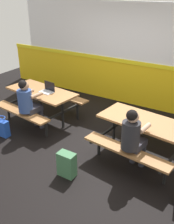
{
  "coord_description": "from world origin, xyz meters",
  "views": [
    {
      "loc": [
        2.58,
        -3.98,
        2.92
      ],
      "look_at": [
        0.0,
        0.15,
        0.55
      ],
      "focal_mm": 41.78,
      "sensor_mm": 36.0,
      "label": 1
    }
  ],
  "objects_px": {
    "student_nearer": "(28,102)",
    "student_further": "(133,136)",
    "laptop_silver": "(48,90)",
    "picnic_table_right": "(145,129)",
    "tote_bag_bright": "(2,127)",
    "picnic_table_left": "(42,97)",
    "satchel_spare": "(67,164)"
  },
  "relations": [
    {
      "from": "student_nearer",
      "to": "tote_bag_bright",
      "type": "height_order",
      "value": "student_nearer"
    },
    {
      "from": "student_nearer",
      "to": "student_further",
      "type": "xyz_separation_m",
      "value": [
        2.44,
        -0.12,
        0.0
      ]
    },
    {
      "from": "picnic_table_right",
      "to": "satchel_spare",
      "type": "bearing_deg",
      "value": -125.3
    },
    {
      "from": "student_nearer",
      "to": "laptop_silver",
      "type": "bearing_deg",
      "value": 85.6
    },
    {
      "from": "student_nearer",
      "to": "student_further",
      "type": "relative_size",
      "value": 1.0
    },
    {
      "from": "laptop_silver",
      "to": "student_further",
      "type": "bearing_deg",
      "value": -16.67
    },
    {
      "from": "picnic_table_left",
      "to": "satchel_spare",
      "type": "xyz_separation_m",
      "value": [
        1.71,
        -1.38,
        -0.36
      ]
    },
    {
      "from": "picnic_table_left",
      "to": "laptop_silver",
      "type": "distance_m",
      "value": 0.28
    },
    {
      "from": "student_further",
      "to": "tote_bag_bright",
      "type": "distance_m",
      "value": 2.88
    },
    {
      "from": "student_further",
      "to": "tote_bag_bright",
      "type": "xyz_separation_m",
      "value": [
        -2.81,
        -0.35,
        -0.51
      ]
    },
    {
      "from": "picnic_table_right",
      "to": "student_further",
      "type": "distance_m",
      "value": 0.58
    },
    {
      "from": "picnic_table_left",
      "to": "laptop_silver",
      "type": "bearing_deg",
      "value": 5.04
    },
    {
      "from": "student_nearer",
      "to": "laptop_silver",
      "type": "distance_m",
      "value": 0.6
    },
    {
      "from": "picnic_table_left",
      "to": "picnic_table_right",
      "type": "relative_size",
      "value": 1.0
    },
    {
      "from": "student_nearer",
      "to": "picnic_table_right",
      "type": "bearing_deg",
      "value": 10.1
    },
    {
      "from": "picnic_table_left",
      "to": "laptop_silver",
      "type": "relative_size",
      "value": 5.15
    },
    {
      "from": "tote_bag_bright",
      "to": "student_further",
      "type": "bearing_deg",
      "value": 7.11
    },
    {
      "from": "student_nearer",
      "to": "student_further",
      "type": "bearing_deg",
      "value": -2.88
    },
    {
      "from": "picnic_table_right",
      "to": "tote_bag_bright",
      "type": "distance_m",
      "value": 2.99
    },
    {
      "from": "picnic_table_left",
      "to": "student_nearer",
      "type": "bearing_deg",
      "value": -76.78
    },
    {
      "from": "laptop_silver",
      "to": "satchel_spare",
      "type": "height_order",
      "value": "laptop_silver"
    },
    {
      "from": "laptop_silver",
      "to": "tote_bag_bright",
      "type": "bearing_deg",
      "value": -111.7
    },
    {
      "from": "picnic_table_left",
      "to": "picnic_table_right",
      "type": "distance_m",
      "value": 2.59
    },
    {
      "from": "picnic_table_left",
      "to": "student_further",
      "type": "xyz_separation_m",
      "value": [
        2.57,
        -0.7,
        0.13
      ]
    },
    {
      "from": "picnic_table_right",
      "to": "laptop_silver",
      "type": "xyz_separation_m",
      "value": [
        -2.4,
        0.16,
        0.21
      ]
    },
    {
      "from": "laptop_silver",
      "to": "student_nearer",
      "type": "bearing_deg",
      "value": -94.4
    },
    {
      "from": "student_further",
      "to": "laptop_silver",
      "type": "bearing_deg",
      "value": 163.33
    },
    {
      "from": "picnic_table_left",
      "to": "student_nearer",
      "type": "height_order",
      "value": "student_nearer"
    },
    {
      "from": "picnic_table_left",
      "to": "student_further",
      "type": "height_order",
      "value": "student_further"
    },
    {
      "from": "laptop_silver",
      "to": "satchel_spare",
      "type": "xyz_separation_m",
      "value": [
        1.53,
        -1.39,
        -0.57
      ]
    },
    {
      "from": "tote_bag_bright",
      "to": "satchel_spare",
      "type": "xyz_separation_m",
      "value": [
        1.95,
        -0.32,
        0.02
      ]
    },
    {
      "from": "student_nearer",
      "to": "laptop_silver",
      "type": "height_order",
      "value": "student_nearer"
    }
  ]
}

